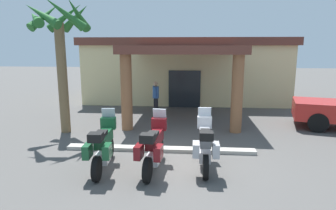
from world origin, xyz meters
name	(u,v)px	position (x,y,z in m)	size (l,w,h in m)	color
ground_plane	(177,160)	(0.00, 0.00, 0.00)	(80.00, 80.00, 0.00)	#514F4C
motel_building	(186,68)	(0.01, 11.14, 2.02)	(12.58, 11.98, 3.93)	beige
motorcycle_green	(103,146)	(-2.05, -0.86, 0.70)	(0.73, 2.21, 1.61)	black
motorcycle_maroon	(154,147)	(-0.61, -0.83, 0.70)	(0.74, 2.21, 1.61)	black
motorcycle_silver	(205,144)	(0.82, -0.50, 0.70)	(0.70, 2.21, 1.61)	black
pedestrian	(156,95)	(-1.42, 6.23, 0.97)	(0.35, 0.44, 1.68)	black
palm_tree_roadside	(60,35)	(-4.69, 2.68, 3.86)	(2.53, 2.52, 5.24)	brown
curb_strip	(160,149)	(-0.61, 0.76, 0.06)	(6.30, 0.36, 0.12)	#ADA89E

